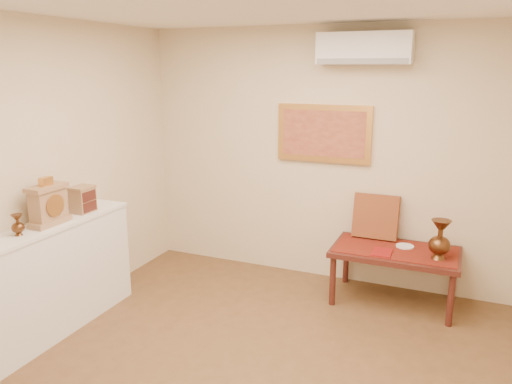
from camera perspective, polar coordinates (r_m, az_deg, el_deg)
The scene contains 14 objects.
wall_back at distance 5.37m, azimuth 7.74°, elevation 4.03°, with size 4.00×0.02×2.70m, color beige.
wall_left at distance 4.52m, azimuth -26.26°, elevation 0.81°, with size 0.02×4.50×2.70m, color beige.
brass_urn_small at distance 4.35m, azimuth -25.61°, elevation -3.09°, with size 0.10×0.10×0.22m, color brown, non-canonical shape.
table_cloth at distance 5.06m, azimuth 15.67°, elevation -6.33°, with size 1.14×0.59×0.01m, color maroon.
brass_urn_tall at distance 4.87m, azimuth 20.31°, elevation -4.66°, with size 0.20×0.20×0.45m, color brown, non-canonical shape.
plate at distance 5.14m, azimuth 16.65°, elevation -5.95°, with size 0.17×0.17×0.01m, color white.
menu at distance 4.93m, azimuth 14.20°, elevation -6.68°, with size 0.18×0.25×0.01m, color maroon.
cushion at distance 5.27m, azimuth 13.53°, elevation -2.72°, with size 0.45×0.10×0.45m, color maroon.
display_ledge at distance 4.65m, azimuth -23.66°, elevation -9.75°, with size 0.37×2.02×0.98m.
mantel_clock at distance 4.53m, azimuth -22.64°, elevation -1.33°, with size 0.17×0.36×0.41m.
wooden_chest at distance 4.82m, azimuth -19.17°, elevation -0.77°, with size 0.16×0.21×0.24m.
low_table at distance 5.09m, azimuth 15.62°, elevation -7.06°, with size 1.20×0.70×0.55m.
painting at distance 5.30m, azimuth 7.75°, elevation 6.65°, with size 1.00×0.06×0.60m.
ac_unit at distance 5.07m, azimuth 12.28°, elevation 15.74°, with size 0.90×0.25×0.30m.
Camera 1 is at (1.38, -2.85, 2.27)m, focal length 35.00 mm.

